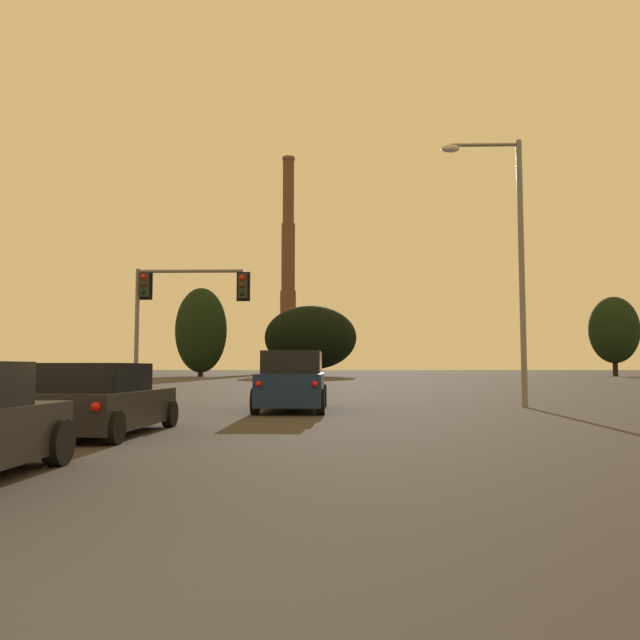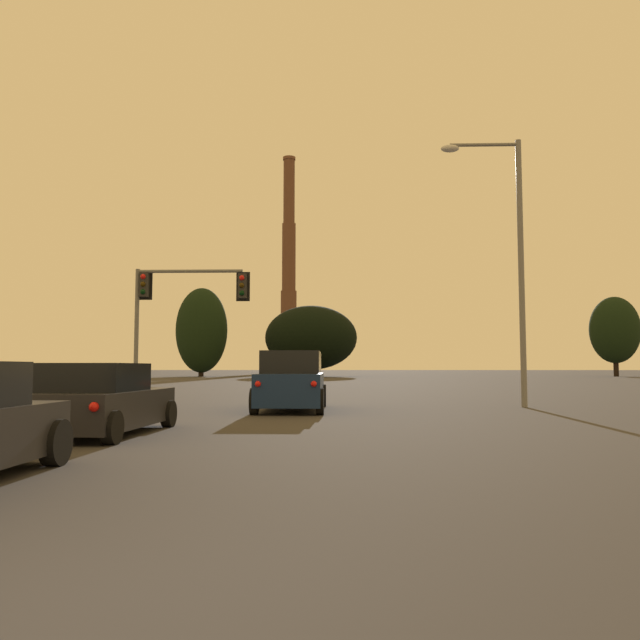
% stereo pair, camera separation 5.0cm
% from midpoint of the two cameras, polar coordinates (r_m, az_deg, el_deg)
% --- Properties ---
extents(hatchback_left_lane_second, '(2.03, 4.15, 1.44)m').
position_cam_midpoint_polar(hatchback_left_lane_second, '(13.36, -19.23, -7.06)').
color(hatchback_left_lane_second, '#232328').
rests_on(hatchback_left_lane_second, ground_plane).
extents(suv_center_lane_front, '(2.13, 4.91, 1.86)m').
position_cam_midpoint_polar(suv_center_lane_front, '(19.87, -2.50, -5.66)').
color(suv_center_lane_front, navy).
rests_on(suv_center_lane_front, ground_plane).
extents(traffic_light_overhead_left, '(4.95, 0.50, 5.51)m').
position_cam_midpoint_polar(traffic_light_overhead_left, '(26.95, -13.07, 1.83)').
color(traffic_light_overhead_left, slate).
rests_on(traffic_light_overhead_left, ground_plane).
extents(street_lamp, '(2.80, 0.36, 9.28)m').
position_cam_midpoint_polar(street_lamp, '(22.65, 16.98, 6.63)').
color(street_lamp, slate).
rests_on(street_lamp, ground_plane).
extents(smokestack, '(6.33, 6.33, 54.61)m').
position_cam_midpoint_polar(smokestack, '(156.22, -2.87, 3.03)').
color(smokestack, '#523427').
rests_on(smokestack, ground_plane).
extents(treeline_center_right, '(7.60, 6.84, 13.11)m').
position_cam_midpoint_polar(treeline_center_right, '(93.85, -10.75, -0.93)').
color(treeline_center_right, black).
rests_on(treeline_center_right, ground_plane).
extents(treeline_left_mid, '(13.42, 12.08, 10.34)m').
position_cam_midpoint_polar(treeline_left_mid, '(91.02, -0.81, -1.64)').
color(treeline_left_mid, black).
rests_on(treeline_left_mid, ground_plane).
extents(treeline_far_right, '(7.18, 6.46, 11.77)m').
position_cam_midpoint_polar(treeline_far_right, '(101.68, 25.36, -0.83)').
color(treeline_far_right, black).
rests_on(treeline_far_right, ground_plane).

